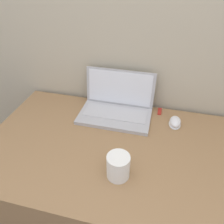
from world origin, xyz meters
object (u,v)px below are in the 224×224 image
at_px(drink_cup, 118,166).
at_px(computer_mouse, 175,122).
at_px(laptop, 116,106).
at_px(usb_stick, 160,111).

xyz_separation_m(drink_cup, computer_mouse, (0.22, 0.39, -0.04)).
relative_size(drink_cup, computer_mouse, 1.14).
distance_m(laptop, drink_cup, 0.42).
bearing_deg(drink_cup, computer_mouse, 60.54).
bearing_deg(computer_mouse, drink_cup, -119.46).
xyz_separation_m(drink_cup, usb_stick, (0.13, 0.48, -0.05)).
relative_size(drink_cup, usb_stick, 1.77).
relative_size(laptop, computer_mouse, 4.15).
bearing_deg(laptop, drink_cup, -76.02).
height_order(drink_cup, computer_mouse, drink_cup).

